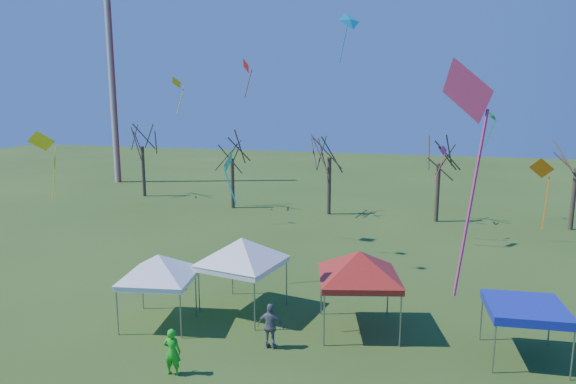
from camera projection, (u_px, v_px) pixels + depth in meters
name	position (u px, v px, depth m)	size (l,w,h in m)	color
ground	(270.00, 370.00, 17.99)	(140.00, 140.00, 0.00)	#2F4D18
radio_mast	(111.00, 67.00, 55.03)	(0.70, 0.70, 25.00)	silver
tree_0	(141.00, 128.00, 48.06)	(3.83, 3.83, 8.44)	#3D2D21
tree_1	(232.00, 140.00, 43.05)	(3.42, 3.42, 7.54)	#3D2D21
tree_2	(330.00, 137.00, 40.59)	(3.71, 3.71, 8.18)	#3D2D21
tree_3	(440.00, 142.00, 38.20)	(3.59, 3.59, 7.91)	#3D2D21
tent_white_west	(158.00, 259.00, 21.27)	(3.90, 3.90, 3.48)	gray
tent_white_mid	(242.00, 243.00, 22.41)	(4.34, 4.34, 3.91)	gray
tent_red	(359.00, 257.00, 20.57)	(4.28, 4.28, 3.88)	gray
tent_blue	(526.00, 309.00, 18.44)	(2.85, 2.85, 2.10)	gray
person_green	(172.00, 352.00, 17.60)	(0.61, 0.40, 1.68)	green
person_grey	(271.00, 326.00, 19.43)	(1.04, 0.43, 1.78)	slate
kite_17	(542.00, 169.00, 21.54)	(1.11, 0.85, 3.05)	orange
kite_5	(469.00, 93.00, 9.52)	(1.46, 1.60, 4.56)	#D8307A
kite_2	(247.00, 66.00, 39.16)	(1.18, 1.28, 3.05)	red
kite_13	(177.00, 83.00, 36.51)	(1.25, 1.09, 2.66)	gold
kite_22	(443.00, 152.00, 33.22)	(0.88, 0.91, 2.57)	#F3367D
kite_11	(350.00, 21.00, 29.89)	(1.71, 1.66, 3.02)	#0D9BC7
kite_1	(228.00, 162.00, 19.20)	(0.52, 0.99, 2.18)	#0CBFBD
kite_19	(493.00, 117.00, 32.26)	(0.94, 1.07, 2.35)	#289917
kite_14	(42.00, 141.00, 23.85)	(1.52, 1.27, 3.33)	yellow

